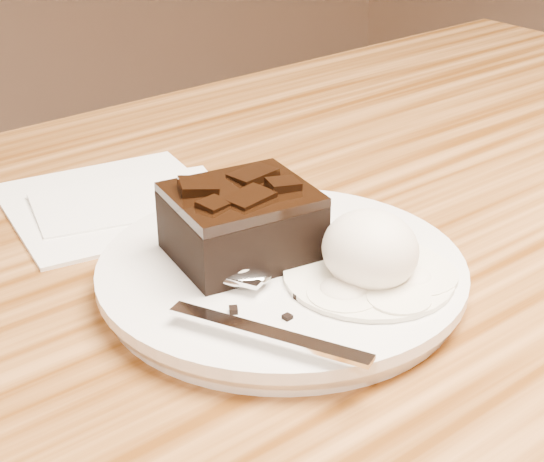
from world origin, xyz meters
TOP-DOWN VIEW (x-y plane):
  - plate at (-0.12, -0.00)m, footprint 0.24×0.24m
  - brownie at (-0.13, 0.03)m, footprint 0.10×0.09m
  - ice_cream_scoop at (-0.09, -0.05)m, footprint 0.06×0.06m
  - melt_puddle at (-0.09, -0.05)m, footprint 0.11×0.11m
  - spoon at (-0.15, -0.00)m, footprint 0.11×0.18m
  - napkin at (-0.14, 0.19)m, footprint 0.19×0.19m
  - crumb_a at (-0.18, -0.03)m, footprint 0.01×0.01m
  - crumb_b at (-0.16, -0.05)m, footprint 0.01×0.01m
  - crumb_c at (-0.14, -0.04)m, footprint 0.01×0.00m

SIDE VIEW (x-z plane):
  - napkin at x=-0.14m, z-range 0.75..0.76m
  - plate at x=-0.12m, z-range 0.75..0.77m
  - melt_puddle at x=-0.09m, z-range 0.77..0.77m
  - crumb_b at x=-0.16m, z-range 0.77..0.77m
  - crumb_a at x=-0.18m, z-range 0.77..0.77m
  - crumb_c at x=-0.14m, z-range 0.77..0.77m
  - spoon at x=-0.15m, z-range 0.77..0.78m
  - brownie at x=-0.13m, z-range 0.77..0.81m
  - ice_cream_scoop at x=-0.09m, z-range 0.77..0.82m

